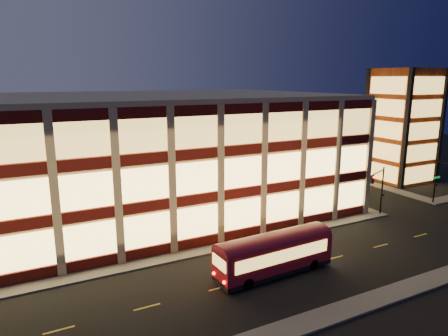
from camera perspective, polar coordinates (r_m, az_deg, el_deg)
ground at (r=38.85m, az=-1.94°, el=-12.23°), size 200.00×200.00×0.00m
sidewalk_office_south at (r=38.61m, az=-6.71°, el=-12.36°), size 54.00×2.00×0.15m
sidewalk_office_east at (r=64.04m, az=10.22°, el=-2.31°), size 2.00×30.00×0.15m
sidewalk_tower_west at (r=71.13m, az=17.29°, el=-1.20°), size 2.00×30.00×0.15m
sidewalk_near at (r=29.09m, az=9.95°, el=-21.51°), size 100.00×2.00×0.15m
office_building at (r=51.12m, az=-13.16°, el=2.04°), size 50.45×30.45×14.50m
stair_tower at (r=70.72m, az=24.10°, el=5.55°), size 8.60×8.60×18.00m
traffic_signal_far at (r=50.68m, az=21.24°, el=-2.21°), size 3.79×1.87×6.00m
traffic_signal_right at (r=59.01m, az=29.18°, el=-0.98°), size 1.20×4.37×6.00m
trolley_bus at (r=34.86m, az=7.18°, el=-11.74°), size 10.76×3.16×3.61m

